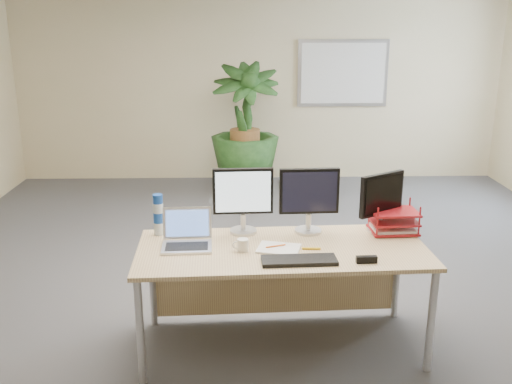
{
  "coord_description": "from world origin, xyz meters",
  "views": [
    {
      "loc": [
        -0.27,
        -4.33,
        2.27
      ],
      "look_at": [
        -0.15,
        0.35,
        0.86
      ],
      "focal_mm": 40.0,
      "sensor_mm": 36.0,
      "label": 1
    }
  ],
  "objects_px": {
    "desk": "(280,263)",
    "monitor_left": "(243,196)",
    "laptop": "(187,237)",
    "floor_plant": "(245,140)",
    "monitor_right": "(309,196)"
  },
  "relations": [
    {
      "from": "floor_plant",
      "to": "monitor_left",
      "type": "height_order",
      "value": "floor_plant"
    },
    {
      "from": "monitor_left",
      "to": "monitor_right",
      "type": "distance_m",
      "value": 0.48
    },
    {
      "from": "floor_plant",
      "to": "monitor_right",
      "type": "bearing_deg",
      "value": -82.87
    },
    {
      "from": "floor_plant",
      "to": "monitor_right",
      "type": "xyz_separation_m",
      "value": [
        0.44,
        -3.53,
        0.3
      ]
    },
    {
      "from": "monitor_left",
      "to": "monitor_right",
      "type": "xyz_separation_m",
      "value": [
        0.48,
        -0.01,
        -0.0
      ]
    },
    {
      "from": "floor_plant",
      "to": "laptop",
      "type": "xyz_separation_m",
      "value": [
        -0.43,
        -3.77,
        0.08
      ]
    },
    {
      "from": "desk",
      "to": "laptop",
      "type": "relative_size",
      "value": 5.75
    },
    {
      "from": "floor_plant",
      "to": "desk",
      "type": "bearing_deg",
      "value": -86.55
    },
    {
      "from": "desk",
      "to": "laptop",
      "type": "height_order",
      "value": "laptop"
    },
    {
      "from": "desk",
      "to": "floor_plant",
      "type": "height_order",
      "value": "floor_plant"
    },
    {
      "from": "monitor_left",
      "to": "monitor_right",
      "type": "relative_size",
      "value": 1.01
    },
    {
      "from": "monitor_left",
      "to": "laptop",
      "type": "relative_size",
      "value": 1.38
    },
    {
      "from": "desk",
      "to": "monitor_left",
      "type": "xyz_separation_m",
      "value": [
        -0.27,
        0.2,
        0.44
      ]
    },
    {
      "from": "desk",
      "to": "monitor_left",
      "type": "relative_size",
      "value": 4.18
    },
    {
      "from": "monitor_right",
      "to": "laptop",
      "type": "relative_size",
      "value": 1.37
    }
  ]
}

